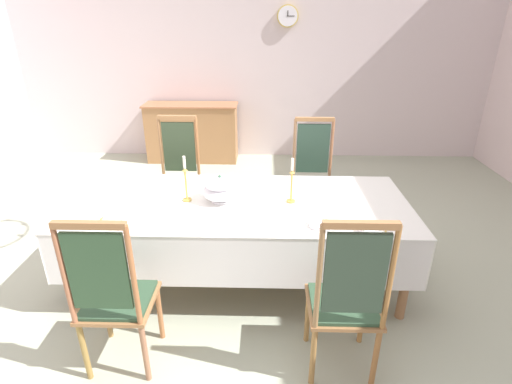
{
  "coord_description": "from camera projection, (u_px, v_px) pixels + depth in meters",
  "views": [
    {
      "loc": [
        0.22,
        -3.06,
        2.13
      ],
      "look_at": [
        0.14,
        -0.13,
        0.81
      ],
      "focal_mm": 27.41,
      "sensor_mm": 36.0,
      "label": 1
    }
  ],
  "objects": [
    {
      "name": "chair_south_b",
      "position": [
        346.0,
        298.0,
        2.34
      ],
      "size": [
        0.44,
        0.42,
        1.17
      ],
      "color": "#9D723D",
      "rests_on": "ground"
    },
    {
      "name": "bowl_near_left",
      "position": [
        370.0,
        229.0,
        2.72
      ],
      "size": [
        0.16,
        0.16,
        0.04
      ],
      "color": "white",
      "rests_on": "tablecloth"
    },
    {
      "name": "chair_south_a",
      "position": [
        113.0,
        295.0,
        2.38
      ],
      "size": [
        0.44,
        0.42,
        1.15
      ],
      "color": "#9E7743",
      "rests_on": "ground"
    },
    {
      "name": "spoon_primary",
      "position": [
        385.0,
        229.0,
        2.75
      ],
      "size": [
        0.04,
        0.18,
        0.01
      ],
      "rotation": [
        0.0,
        0.0,
        -0.15
      ],
      "color": "gold",
      "rests_on": "tablecloth"
    },
    {
      "name": "mounted_clock",
      "position": [
        288.0,
        16.0,
        5.68
      ],
      "size": [
        0.31,
        0.06,
        0.31
      ],
      "color": "#D1B251"
    },
    {
      "name": "chair_north_a",
      "position": [
        179.0,
        174.0,
        4.15
      ],
      "size": [
        0.44,
        0.42,
        1.2
      ],
      "rotation": [
        0.0,
        0.0,
        3.14
      ],
      "color": "#A27638",
      "rests_on": "ground"
    },
    {
      "name": "sideboard",
      "position": [
        192.0,
        132.0,
        6.18
      ],
      "size": [
        1.44,
        0.48,
        0.9
      ],
      "rotation": [
        0.0,
        0.0,
        3.14
      ],
      "color": "#9F6D42",
      "rests_on": "ground"
    },
    {
      "name": "soup_tureen",
      "position": [
        220.0,
        189.0,
        3.14
      ],
      "size": [
        0.29,
        0.29,
        0.23
      ],
      "color": "white",
      "rests_on": "tablecloth"
    },
    {
      "name": "spoon_secondary",
      "position": [
        101.0,
        220.0,
        2.87
      ],
      "size": [
        0.04,
        0.18,
        0.01
      ],
      "rotation": [
        0.0,
        0.0,
        -0.1
      ],
      "color": "gold",
      "rests_on": "tablecloth"
    },
    {
      "name": "bowl_far_left",
      "position": [
        320.0,
        224.0,
        2.79
      ],
      "size": [
        0.17,
        0.17,
        0.03
      ],
      "color": "white",
      "rests_on": "tablecloth"
    },
    {
      "name": "candlestick_west",
      "position": [
        186.0,
        183.0,
        3.12
      ],
      "size": [
        0.07,
        0.07,
        0.38
      ],
      "color": "gold",
      "rests_on": "tablecloth"
    },
    {
      "name": "candlestick_east",
      "position": [
        292.0,
        185.0,
        3.1
      ],
      "size": [
        0.07,
        0.07,
        0.37
      ],
      "color": "gold",
      "rests_on": "tablecloth"
    },
    {
      "name": "bowl_near_right",
      "position": [
        113.0,
        221.0,
        2.84
      ],
      "size": [
        0.15,
        0.15,
        0.03
      ],
      "color": "white",
      "rests_on": "tablecloth"
    },
    {
      "name": "ground",
      "position": [
        242.0,
        266.0,
        3.68
      ],
      "size": [
        7.32,
        6.42,
        0.04
      ],
      "primitive_type": "cube",
      "color": "#AAB199"
    },
    {
      "name": "chair_north_b",
      "position": [
        313.0,
        176.0,
        4.12
      ],
      "size": [
        0.44,
        0.42,
        1.19
      ],
      "rotation": [
        0.0,
        0.0,
        3.14
      ],
      "color": "#9A6848",
      "rests_on": "ground"
    },
    {
      "name": "dining_table",
      "position": [
        239.0,
        209.0,
        3.21
      ],
      "size": [
        2.73,
        1.13,
        0.75
      ],
      "color": "#996D4A",
      "rests_on": "ground"
    },
    {
      "name": "tablecloth",
      "position": [
        239.0,
        213.0,
        3.22
      ],
      "size": [
        2.75,
        1.15,
        0.42
      ],
      "color": "white",
      "rests_on": "dining_table"
    },
    {
      "name": "back_wall",
      "position": [
        253.0,
        41.0,
        5.9
      ],
      "size": [
        7.32,
        0.08,
        3.58
      ],
      "primitive_type": "cube",
      "color": "silver",
      "rests_on": "ground"
    }
  ]
}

